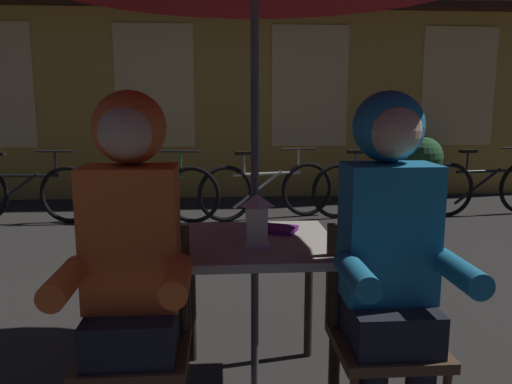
{
  "coord_description": "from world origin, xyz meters",
  "views": [
    {
      "loc": [
        -0.16,
        -2.22,
        1.35
      ],
      "look_at": [
        0.0,
        -0.08,
        0.97
      ],
      "focal_mm": 35.44,
      "sensor_mm": 36.0,
      "label": 1
    }
  ],
  "objects_px": {
    "chair_left": "(137,330)",
    "chair_right": "(381,323)",
    "cafe_table": "(255,261)",
    "bicycle_nearest": "(24,193)",
    "bicycle_second": "(148,193)",
    "person_left_hooded": "(131,245)",
    "book": "(275,229)",
    "potted_plant": "(421,163)",
    "lantern": "(257,219)",
    "bicycle_third": "(267,190)",
    "bicycle_fourth": "(376,188)",
    "person_right_hooded": "(390,240)",
    "bicycle_fifth": "(486,187)"
  },
  "relations": [
    {
      "from": "chair_left",
      "to": "person_left_hooded",
      "type": "distance_m",
      "value": 0.36
    },
    {
      "from": "chair_left",
      "to": "bicycle_fifth",
      "type": "relative_size",
      "value": 0.52
    },
    {
      "from": "chair_left",
      "to": "bicycle_third",
      "type": "height_order",
      "value": "chair_left"
    },
    {
      "from": "cafe_table",
      "to": "chair_right",
      "type": "height_order",
      "value": "chair_right"
    },
    {
      "from": "bicycle_nearest",
      "to": "bicycle_third",
      "type": "distance_m",
      "value": 2.8
    },
    {
      "from": "cafe_table",
      "to": "bicycle_nearest",
      "type": "xyz_separation_m",
      "value": [
        -2.4,
        3.65,
        -0.29
      ]
    },
    {
      "from": "person_left_hooded",
      "to": "book",
      "type": "distance_m",
      "value": 0.83
    },
    {
      "from": "lantern",
      "to": "chair_right",
      "type": "relative_size",
      "value": 0.27
    },
    {
      "from": "chair_left",
      "to": "person_right_hooded",
      "type": "bearing_deg",
      "value": -3.39
    },
    {
      "from": "bicycle_nearest",
      "to": "cafe_table",
      "type": "bearing_deg",
      "value": -56.71
    },
    {
      "from": "chair_left",
      "to": "bicycle_fourth",
      "type": "xyz_separation_m",
      "value": [
        2.22,
        4.07,
        -0.14
      ]
    },
    {
      "from": "cafe_table",
      "to": "bicycle_fourth",
      "type": "bearing_deg",
      "value": 64.88
    },
    {
      "from": "person_right_hooded",
      "to": "potted_plant",
      "type": "relative_size",
      "value": 1.52
    },
    {
      "from": "person_left_hooded",
      "to": "potted_plant",
      "type": "bearing_deg",
      "value": 58.11
    },
    {
      "from": "bicycle_fifth",
      "to": "potted_plant",
      "type": "xyz_separation_m",
      "value": [
        -0.46,
        0.94,
        0.2
      ]
    },
    {
      "from": "book",
      "to": "potted_plant",
      "type": "height_order",
      "value": "potted_plant"
    },
    {
      "from": "chair_right",
      "to": "potted_plant",
      "type": "distance_m",
      "value": 5.41
    },
    {
      "from": "chair_left",
      "to": "chair_right",
      "type": "bearing_deg",
      "value": 0.0
    },
    {
      "from": "chair_left",
      "to": "bicycle_second",
      "type": "bearing_deg",
      "value": 97.21
    },
    {
      "from": "person_left_hooded",
      "to": "book",
      "type": "relative_size",
      "value": 7.0
    },
    {
      "from": "chair_right",
      "to": "bicycle_second",
      "type": "height_order",
      "value": "chair_right"
    },
    {
      "from": "bicycle_nearest",
      "to": "potted_plant",
      "type": "distance_m",
      "value": 5.13
    },
    {
      "from": "cafe_table",
      "to": "bicycle_second",
      "type": "xyz_separation_m",
      "value": [
        -0.98,
        3.57,
        -0.29
      ]
    },
    {
      "from": "bicycle_fifth",
      "to": "potted_plant",
      "type": "height_order",
      "value": "potted_plant"
    },
    {
      "from": "bicycle_fourth",
      "to": "bicycle_second",
      "type": "bearing_deg",
      "value": -177.06
    },
    {
      "from": "book",
      "to": "cafe_table",
      "type": "bearing_deg",
      "value": -102.92
    },
    {
      "from": "chair_right",
      "to": "potted_plant",
      "type": "xyz_separation_m",
      "value": [
        2.16,
        4.96,
        0.05
      ]
    },
    {
      "from": "lantern",
      "to": "bicycle_second",
      "type": "bearing_deg",
      "value": 104.94
    },
    {
      "from": "bicycle_nearest",
      "to": "chair_left",
      "type": "bearing_deg",
      "value": -64.5
    },
    {
      "from": "cafe_table",
      "to": "lantern",
      "type": "bearing_deg",
      "value": -88.67
    },
    {
      "from": "bicycle_second",
      "to": "person_left_hooded",
      "type": "bearing_deg",
      "value": -82.89
    },
    {
      "from": "bicycle_third",
      "to": "bicycle_fifth",
      "type": "height_order",
      "value": "same"
    },
    {
      "from": "chair_right",
      "to": "person_left_hooded",
      "type": "relative_size",
      "value": 0.62
    },
    {
      "from": "bicycle_third",
      "to": "bicycle_fifth",
      "type": "xyz_separation_m",
      "value": [
        2.7,
        0.02,
        0.0
      ]
    },
    {
      "from": "chair_left",
      "to": "book",
      "type": "xyz_separation_m",
      "value": [
        0.59,
        0.51,
        0.26
      ]
    },
    {
      "from": "bicycle_third",
      "to": "bicycle_fourth",
      "type": "xyz_separation_m",
      "value": [
        1.34,
        0.07,
        0.0
      ]
    },
    {
      "from": "book",
      "to": "chair_right",
      "type": "bearing_deg",
      "value": -30.28
    },
    {
      "from": "cafe_table",
      "to": "person_right_hooded",
      "type": "bearing_deg",
      "value": -41.57
    },
    {
      "from": "bicycle_third",
      "to": "book",
      "type": "height_order",
      "value": "bicycle_third"
    },
    {
      "from": "bicycle_third",
      "to": "person_right_hooded",
      "type": "bearing_deg",
      "value": -88.89
    },
    {
      "from": "cafe_table",
      "to": "bicycle_third",
      "type": "bearing_deg",
      "value": 83.7
    },
    {
      "from": "bicycle_fourth",
      "to": "potted_plant",
      "type": "bearing_deg",
      "value": 44.44
    },
    {
      "from": "bicycle_third",
      "to": "bicycle_fourth",
      "type": "bearing_deg",
      "value": 3.0
    },
    {
      "from": "book",
      "to": "potted_plant",
      "type": "distance_m",
      "value": 5.12
    },
    {
      "from": "chair_right",
      "to": "bicycle_second",
      "type": "distance_m",
      "value": 4.2
    },
    {
      "from": "lantern",
      "to": "bicycle_second",
      "type": "height_order",
      "value": "lantern"
    },
    {
      "from": "lantern",
      "to": "potted_plant",
      "type": "distance_m",
      "value": 5.4
    },
    {
      "from": "lantern",
      "to": "person_left_hooded",
      "type": "height_order",
      "value": "person_left_hooded"
    },
    {
      "from": "chair_left",
      "to": "lantern",
      "type": "bearing_deg",
      "value": 28.45
    },
    {
      "from": "cafe_table",
      "to": "bicycle_nearest",
      "type": "distance_m",
      "value": 4.38
    }
  ]
}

